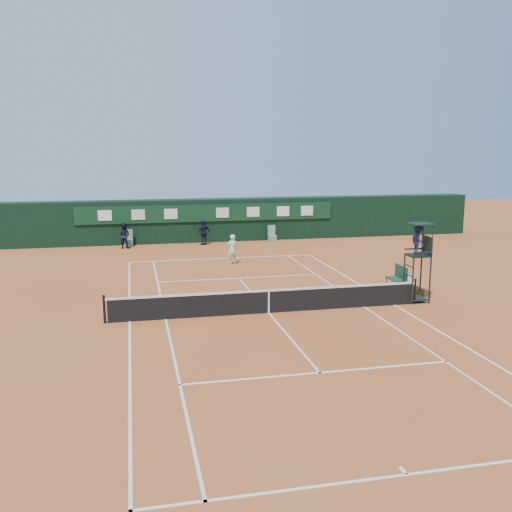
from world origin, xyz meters
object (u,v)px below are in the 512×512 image
Objects in this scene: cooler at (403,278)px; player_bench at (398,276)px; player at (232,249)px; tennis_net at (269,301)px; umpire_chair at (418,246)px.

player_bench is at bearing -131.24° from cooler.
player_bench is 9.95m from player.
tennis_net is 7.51× the size of player.
cooler is (0.64, 0.73, -0.27)m from player_bench.
tennis_net is 8.32m from cooler.
player_bench is 1.00m from cooler.
player_bench is at bearing 81.93° from umpire_chair.
cooler is at bearing 24.12° from tennis_net.
player is (-6.32, 9.75, -1.60)m from umpire_chair.
umpire_chair is at bearing 104.78° from player.
umpire_chair reaches higher than tennis_net.
player is at bearing 88.31° from tennis_net.
umpire_chair is 3.88m from cooler.
player_bench is 1.86× the size of cooler.
player_bench reaches higher than cooler.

